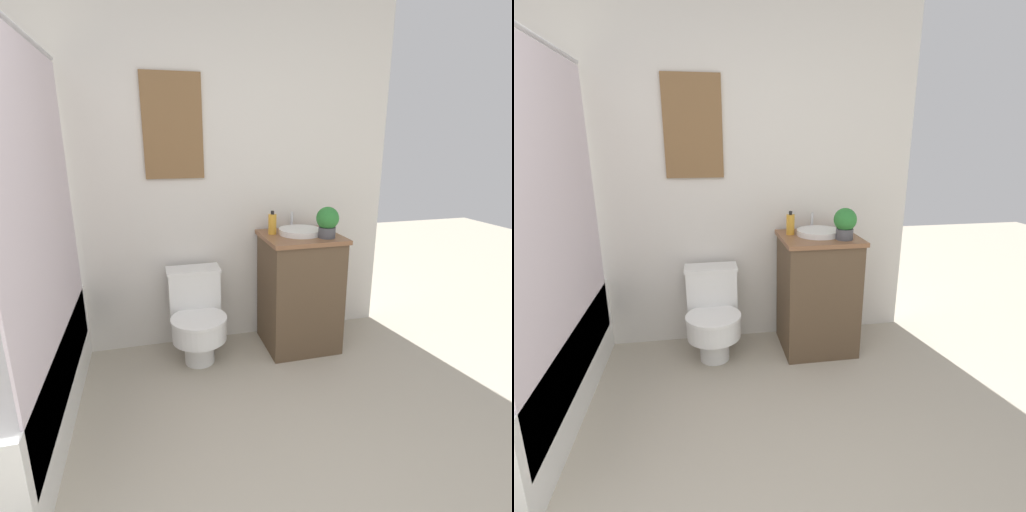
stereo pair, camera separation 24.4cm
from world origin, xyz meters
TOP-DOWN VIEW (x-y plane):
  - wall_back at (0.00, 2.37)m, footprint 3.42×0.07m
  - shower_area at (-0.88, 1.56)m, footprint 0.63×1.57m
  - toilet at (0.17, 2.08)m, footprint 0.38×0.53m
  - vanity at (0.93, 2.07)m, footprint 0.54×0.51m
  - sink at (0.93, 2.10)m, footprint 0.31×0.34m
  - soap_bottle at (0.74, 2.15)m, footprint 0.06×0.06m
  - potted_plant at (1.07, 1.95)m, footprint 0.16×0.16m

SIDE VIEW (x-z plane):
  - shower_area at x=-0.88m, z-range -0.68..1.30m
  - toilet at x=0.17m, z-range 0.01..0.64m
  - vanity at x=0.93m, z-range 0.00..0.86m
  - sink at x=0.93m, z-range 0.82..0.95m
  - soap_bottle at x=0.74m, z-range 0.85..1.02m
  - potted_plant at x=1.07m, z-range 0.87..1.08m
  - wall_back at x=0.00m, z-range 0.01..2.51m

